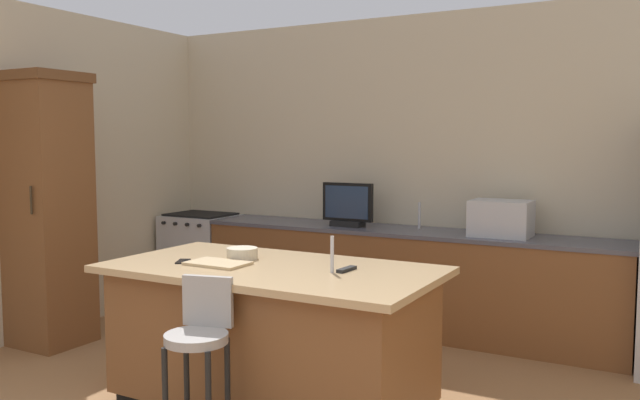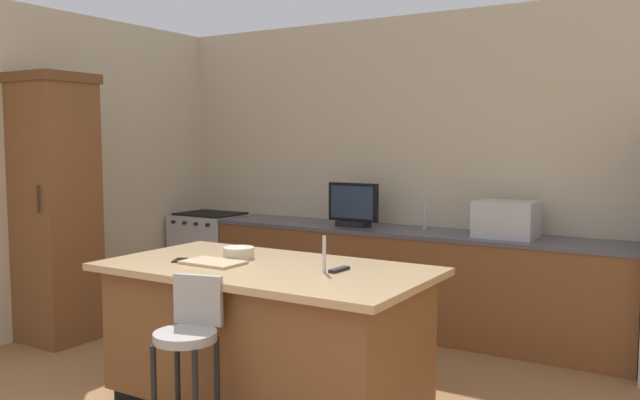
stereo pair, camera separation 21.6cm
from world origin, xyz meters
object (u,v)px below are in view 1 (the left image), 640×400
tv_monitor (348,206)px  fruit_bowl (242,253)px  cutting_board (218,263)px  tv_remote (347,269)px  kitchen_island (272,336)px  cell_phone (183,261)px  cabinet_tower (48,205)px  bar_stool_center (199,351)px  range_oven (201,257)px  microwave (501,218)px

tv_monitor → fruit_bowl: size_ratio=2.42×
cutting_board → tv_remote: bearing=15.2°
tv_remote → tv_monitor: bearing=120.7°
kitchen_island → cell_phone: 0.75m
kitchen_island → cabinet_tower: (-2.36, 0.25, 0.70)m
tv_monitor → tv_remote: 2.14m
cabinet_tower → cutting_board: size_ratio=5.88×
fruit_bowl → tv_remote: (0.78, -0.02, -0.03)m
cabinet_tower → fruit_bowl: bearing=-3.8°
bar_stool_center → fruit_bowl: 0.94m
range_oven → bar_stool_center: bearing=-51.0°
bar_stool_center → cell_phone: size_ratio=6.38×
microwave → tv_remote: bearing=-102.8°
cell_phone → kitchen_island: bearing=-12.3°
cell_phone → bar_stool_center: bearing=-71.2°
tv_monitor → bar_stool_center: bearing=-80.4°
range_oven → kitchen_island: bearing=-42.6°
range_oven → tv_remote: 3.37m
fruit_bowl → cabinet_tower: bearing=176.2°
range_oven → tv_remote: bearing=-35.9°
bar_stool_center → tv_remote: bar_stool_center is taller
tv_monitor → bar_stool_center: (0.46, -2.69, -0.52)m
range_oven → cell_phone: size_ratio=6.18×
cabinet_tower → tv_remote: cabinet_tower is taller
range_oven → fruit_bowl: (1.92, -1.93, 0.49)m
kitchen_island → cell_phone: size_ratio=13.81×
cabinet_tower → cell_phone: cabinet_tower is taller
cutting_board → cell_phone: bearing=-173.3°
fruit_bowl → tv_remote: size_ratio=1.20×
cell_phone → tv_remote: tv_remote is taller
fruit_bowl → cell_phone: (-0.27, -0.27, -0.03)m
cabinet_tower → tv_remote: 2.85m
tv_monitor → cell_phone: tv_monitor is taller
cabinet_tower → microwave: cabinet_tower is taller
cutting_board → tv_monitor: bearing=94.0°
fruit_bowl → cell_phone: 0.39m
tv_monitor → range_oven: bearing=178.4°
tv_monitor → cutting_board: 2.14m
cabinet_tower → fruit_bowl: cabinet_tower is taller
tv_remote → fruit_bowl: bearing=-177.5°
cabinet_tower → cutting_board: (2.04, -0.38, -0.24)m
range_oven → cutting_board: size_ratio=2.43×
kitchen_island → cell_phone: cell_phone is taller
cutting_board → fruit_bowl: bearing=86.4°
bar_stool_center → fruit_bowl: (-0.29, 0.81, 0.38)m
range_oven → bar_stool_center: (2.22, -2.74, 0.11)m
range_oven → cell_phone: bearing=-53.2°
microwave → bar_stool_center: microwave is taller
microwave → tv_remote: size_ratio=2.82×
cell_phone → tv_remote: bearing=-14.5°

